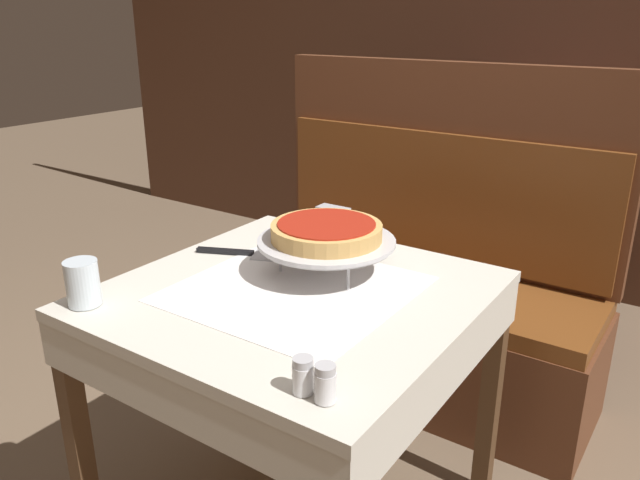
{
  "coord_description": "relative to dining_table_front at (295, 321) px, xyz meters",
  "views": [
    {
      "loc": [
        0.86,
        -1.15,
        1.39
      ],
      "look_at": [
        0.01,
        0.1,
        0.84
      ],
      "focal_mm": 35.0,
      "sensor_mm": 36.0,
      "label": 1
    }
  ],
  "objects": [
    {
      "name": "dining_table_front",
      "position": [
        0.0,
        0.0,
        0.0
      ],
      "size": [
        0.88,
        0.88,
        0.73
      ],
      "color": "beige",
      "rests_on": "ground_plane"
    },
    {
      "name": "dining_table_rear",
      "position": [
        0.13,
        1.57,
        -0.02
      ],
      "size": [
        0.67,
        0.67,
        0.73
      ],
      "color": "red",
      "rests_on": "ground_plane"
    },
    {
      "name": "booth_bench",
      "position": [
        -0.05,
        0.85,
        -0.29
      ],
      "size": [
        1.35,
        0.48,
        1.23
      ],
      "color": "brown",
      "rests_on": "ground_plane"
    },
    {
      "name": "back_wall_panel",
      "position": [
        0.0,
        2.1,
        0.56
      ],
      "size": [
        6.0,
        0.04,
        2.4
      ],
      "primitive_type": "cube",
      "color": "#4C2D1E",
      "rests_on": "ground_plane"
    },
    {
      "name": "pizza_pan_stand",
      "position": [
        0.01,
        0.13,
        0.18
      ],
      "size": [
        0.37,
        0.37,
        0.1
      ],
      "color": "#ADADB2",
      "rests_on": "dining_table_front"
    },
    {
      "name": "deep_dish_pizza",
      "position": [
        0.01,
        0.13,
        0.21
      ],
      "size": [
        0.29,
        0.29,
        0.05
      ],
      "color": "tan",
      "rests_on": "pizza_pan_stand"
    },
    {
      "name": "pizza_server",
      "position": [
        -0.26,
        0.11,
        0.1
      ],
      "size": [
        0.26,
        0.15,
        0.01
      ],
      "color": "#BCBCC1",
      "rests_on": "dining_table_front"
    },
    {
      "name": "water_glass_near",
      "position": [
        -0.36,
        -0.35,
        0.15
      ],
      "size": [
        0.08,
        0.08,
        0.11
      ],
      "color": "silver",
      "rests_on": "dining_table_front"
    },
    {
      "name": "salt_shaker",
      "position": [
        0.29,
        -0.36,
        0.13
      ],
      "size": [
        0.04,
        0.04,
        0.07
      ],
      "color": "silver",
      "rests_on": "dining_table_front"
    },
    {
      "name": "pepper_shaker",
      "position": [
        0.33,
        -0.36,
        0.13
      ],
      "size": [
        0.04,
        0.04,
        0.07
      ],
      "color": "silver",
      "rests_on": "dining_table_front"
    },
    {
      "name": "napkin_holder",
      "position": [
        -0.14,
        0.39,
        0.14
      ],
      "size": [
        0.1,
        0.05,
        0.09
      ],
      "color": "#B2B2B7",
      "rests_on": "dining_table_front"
    },
    {
      "name": "condiment_caddy",
      "position": [
        0.15,
        1.5,
        0.12
      ],
      "size": [
        0.13,
        0.13,
        0.15
      ],
      "color": "black",
      "rests_on": "dining_table_rear"
    }
  ]
}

